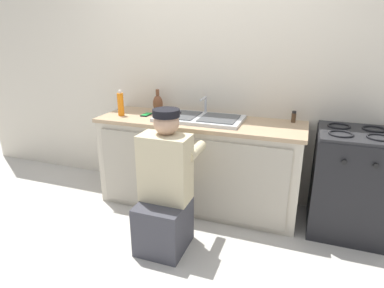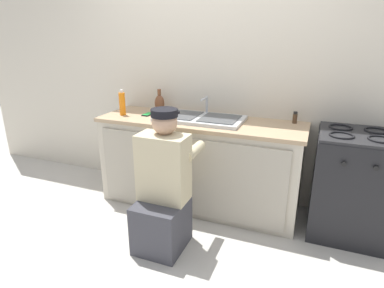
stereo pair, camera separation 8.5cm
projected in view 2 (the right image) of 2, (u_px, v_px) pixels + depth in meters
ground_plane at (188, 217)px, 2.99m from camera, size 12.00×12.00×0.00m
back_wall at (213, 73)px, 3.16m from camera, size 6.00×0.10×2.50m
counter_cabinet at (199, 165)px, 3.11m from camera, size 1.88×0.62×0.83m
countertop at (200, 122)px, 2.98m from camera, size 1.92×0.62×0.03m
sink_double_basin at (200, 118)px, 2.97m from camera, size 0.80×0.44×0.19m
stove_range at (351, 184)px, 2.65m from camera, size 0.59×0.62×0.89m
plumber_person at (163, 193)px, 2.47m from camera, size 0.42×0.61×1.10m
vase_decorative at (160, 103)px, 3.28m from camera, size 0.10×0.10×0.23m
cell_phone at (148, 114)px, 3.17m from camera, size 0.07×0.14×0.01m
spice_bottle_pepper at (295, 118)px, 2.85m from camera, size 0.04×0.04×0.10m
soap_bottle_orange at (122, 104)px, 3.13m from camera, size 0.06×0.06×0.25m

